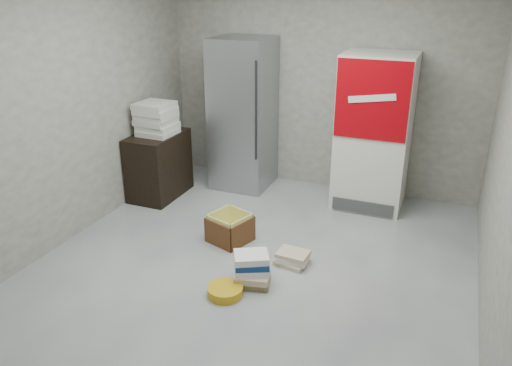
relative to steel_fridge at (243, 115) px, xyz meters
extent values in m
plane|color=#B2B1AD|center=(0.90, -2.13, -0.95)|extent=(5.00, 5.00, 0.00)
cube|color=#A9A398|center=(0.90, 0.37, 0.45)|extent=(4.00, 0.04, 2.80)
cube|color=#A9A398|center=(-1.10, -2.13, 0.45)|extent=(0.04, 5.00, 2.80)
cube|color=#AEB0B6|center=(0.00, 0.00, 0.00)|extent=(0.70, 0.70, 1.90)
cylinder|color=#333333|center=(0.32, -0.36, 0.15)|extent=(0.02, 0.02, 1.19)
cube|color=silver|center=(1.65, 0.00, -0.05)|extent=(0.80, 0.70, 1.80)
cube|color=#A2030A|center=(1.65, -0.36, 0.40)|extent=(0.78, 0.02, 0.85)
cube|color=white|center=(1.65, -0.37, 0.43)|extent=(0.50, 0.01, 0.14)
cube|color=#3F3F3F|center=(1.65, -0.36, -0.85)|extent=(0.70, 0.02, 0.15)
cube|color=black|center=(-0.83, -0.73, -0.55)|extent=(0.50, 0.80, 0.80)
cube|color=silver|center=(-0.81, -0.73, -0.12)|extent=(0.41, 0.41, 0.06)
cube|color=silver|center=(-0.81, -0.72, -0.05)|extent=(0.41, 0.41, 0.06)
cube|color=silver|center=(-0.83, -0.72, 0.01)|extent=(0.42, 0.42, 0.06)
cube|color=silver|center=(-0.82, -0.72, 0.08)|extent=(0.41, 0.41, 0.06)
cube|color=silver|center=(-0.82, -0.73, 0.14)|extent=(0.41, 0.41, 0.06)
cube|color=silver|center=(-0.83, -0.73, 0.21)|extent=(0.41, 0.41, 0.06)
cube|color=olive|center=(1.02, -2.14, -0.92)|extent=(0.35, 0.31, 0.06)
cube|color=#CDB291|center=(1.02, -2.16, -0.86)|extent=(0.34, 0.30, 0.06)
cube|color=white|center=(1.00, -2.14, -0.80)|extent=(0.37, 0.35, 0.07)
cube|color=navy|center=(1.01, -2.14, -0.74)|extent=(0.37, 0.34, 0.05)
cube|color=white|center=(1.00, -2.14, -0.68)|extent=(0.37, 0.35, 0.06)
cube|color=#CDB291|center=(1.23, -1.69, -0.93)|extent=(0.33, 0.28, 0.04)
cube|color=white|center=(1.24, -1.68, -0.88)|extent=(0.30, 0.24, 0.05)
cube|color=#CDB291|center=(1.24, -1.68, -0.84)|extent=(0.31, 0.25, 0.04)
cube|color=yellow|center=(0.49, -1.48, -0.94)|extent=(0.45, 0.45, 0.01)
cube|color=brown|center=(0.55, -1.31, -0.82)|extent=(0.36, 0.13, 0.27)
cube|color=brown|center=(0.43, -1.66, -0.82)|extent=(0.36, 0.13, 0.27)
cube|color=brown|center=(0.31, -1.43, -0.82)|extent=(0.13, 0.36, 0.27)
cube|color=brown|center=(0.66, -1.54, -0.82)|extent=(0.13, 0.36, 0.27)
cube|color=yellow|center=(0.54, -1.33, -0.80)|extent=(0.33, 0.12, 0.31)
cube|color=yellow|center=(0.43, -1.64, -0.80)|extent=(0.33, 0.12, 0.31)
cube|color=yellow|center=(0.33, -1.43, -0.80)|extent=(0.12, 0.33, 0.31)
cube|color=yellow|center=(0.65, -1.54, -0.80)|extent=(0.12, 0.33, 0.31)
cylinder|color=gold|center=(0.86, -2.39, -0.91)|extent=(0.39, 0.39, 0.08)
camera|label=1|loc=(2.48, -5.66, 1.61)|focal=35.00mm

